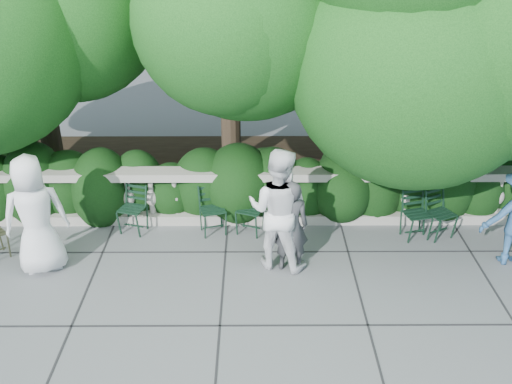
{
  "coord_description": "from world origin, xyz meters",
  "views": [
    {
      "loc": [
        -0.04,
        -7.0,
        5.13
      ],
      "look_at": [
        0.0,
        1.0,
        1.0
      ],
      "focal_mm": 40.0,
      "sensor_mm": 36.0,
      "label": 1
    }
  ],
  "objects_px": {
    "chair_f": "(418,242)",
    "chair_c": "(216,237)",
    "chair_d": "(443,240)",
    "person_woman_grey": "(291,226)",
    "person_casual_man": "(278,209)",
    "chair_b": "(131,236)",
    "chair_e": "(247,237)",
    "chair_weathered": "(0,261)",
    "person_businessman": "(35,215)"
  },
  "relations": [
    {
      "from": "chair_c",
      "to": "person_woman_grey",
      "type": "xyz_separation_m",
      "value": [
        1.2,
        -0.9,
        0.75
      ]
    },
    {
      "from": "chair_d",
      "to": "person_casual_man",
      "type": "bearing_deg",
      "value": 167.97
    },
    {
      "from": "person_businessman",
      "to": "person_woman_grey",
      "type": "height_order",
      "value": "person_businessman"
    },
    {
      "from": "chair_b",
      "to": "chair_e",
      "type": "bearing_deg",
      "value": 16.11
    },
    {
      "from": "chair_c",
      "to": "chair_e",
      "type": "xyz_separation_m",
      "value": [
        0.54,
        0.0,
        0.0
      ]
    },
    {
      "from": "person_businessman",
      "to": "chair_c",
      "type": "bearing_deg",
      "value": 179.25
    },
    {
      "from": "chair_b",
      "to": "chair_f",
      "type": "bearing_deg",
      "value": 14.73
    },
    {
      "from": "person_casual_man",
      "to": "chair_b",
      "type": "bearing_deg",
      "value": -0.55
    },
    {
      "from": "chair_d",
      "to": "person_woman_grey",
      "type": "bearing_deg",
      "value": 170.95
    },
    {
      "from": "chair_f",
      "to": "person_businessman",
      "type": "xyz_separation_m",
      "value": [
        -6.0,
        -0.73,
        0.94
      ]
    },
    {
      "from": "chair_e",
      "to": "person_woman_grey",
      "type": "distance_m",
      "value": 1.35
    },
    {
      "from": "chair_f",
      "to": "person_businessman",
      "type": "bearing_deg",
      "value": 172.81
    },
    {
      "from": "person_businessman",
      "to": "person_woman_grey",
      "type": "bearing_deg",
      "value": 160.09
    },
    {
      "from": "chair_e",
      "to": "chair_weathered",
      "type": "xyz_separation_m",
      "value": [
        -3.92,
        -0.73,
        0.0
      ]
    },
    {
      "from": "chair_e",
      "to": "person_woman_grey",
      "type": "height_order",
      "value": "person_woman_grey"
    },
    {
      "from": "chair_b",
      "to": "person_woman_grey",
      "type": "xyz_separation_m",
      "value": [
        2.66,
        -0.95,
        0.75
      ]
    },
    {
      "from": "person_woman_grey",
      "to": "person_casual_man",
      "type": "distance_m",
      "value": 0.31
    },
    {
      "from": "chair_e",
      "to": "chair_b",
      "type": "bearing_deg",
      "value": -159.64
    },
    {
      "from": "chair_c",
      "to": "chair_d",
      "type": "xyz_separation_m",
      "value": [
        3.84,
        -0.14,
        0.0
      ]
    },
    {
      "from": "chair_c",
      "to": "chair_d",
      "type": "bearing_deg",
      "value": -19.26
    },
    {
      "from": "chair_f",
      "to": "person_casual_man",
      "type": "relative_size",
      "value": 0.43
    },
    {
      "from": "chair_c",
      "to": "person_casual_man",
      "type": "height_order",
      "value": "person_casual_man"
    },
    {
      "from": "chair_b",
      "to": "chair_d",
      "type": "relative_size",
      "value": 1.0
    },
    {
      "from": "person_casual_man",
      "to": "chair_e",
      "type": "bearing_deg",
      "value": -40.91
    },
    {
      "from": "chair_weathered",
      "to": "person_businessman",
      "type": "relative_size",
      "value": 0.44
    },
    {
      "from": "chair_c",
      "to": "chair_f",
      "type": "xyz_separation_m",
      "value": [
        3.41,
        -0.17,
        0.0
      ]
    },
    {
      "from": "chair_f",
      "to": "chair_c",
      "type": "bearing_deg",
      "value": 163.02
    },
    {
      "from": "chair_e",
      "to": "chair_weathered",
      "type": "height_order",
      "value": "same"
    },
    {
      "from": "chair_f",
      "to": "chair_weathered",
      "type": "bearing_deg",
      "value": 170.56
    },
    {
      "from": "chair_b",
      "to": "person_businessman",
      "type": "bearing_deg",
      "value": -123.16
    },
    {
      "from": "person_businessman",
      "to": "chair_d",
      "type": "bearing_deg",
      "value": 166.89
    },
    {
      "from": "chair_weathered",
      "to": "person_woman_grey",
      "type": "bearing_deg",
      "value": -45.94
    },
    {
      "from": "chair_c",
      "to": "chair_weathered",
      "type": "height_order",
      "value": "same"
    },
    {
      "from": "person_businessman",
      "to": "chair_weathered",
      "type": "bearing_deg",
      "value": -32.33
    },
    {
      "from": "chair_b",
      "to": "chair_d",
      "type": "distance_m",
      "value": 5.3
    },
    {
      "from": "chair_b",
      "to": "chair_weathered",
      "type": "height_order",
      "value": "same"
    },
    {
      "from": "chair_f",
      "to": "person_woman_grey",
      "type": "bearing_deg",
      "value": -175.72
    },
    {
      "from": "chair_c",
      "to": "chair_weathered",
      "type": "bearing_deg",
      "value": 174.88
    },
    {
      "from": "chair_b",
      "to": "person_casual_man",
      "type": "bearing_deg",
      "value": -1.58
    },
    {
      "from": "person_businessman",
      "to": "person_casual_man",
      "type": "height_order",
      "value": "person_casual_man"
    },
    {
      "from": "chair_f",
      "to": "person_businessman",
      "type": "height_order",
      "value": "person_businessman"
    },
    {
      "from": "person_businessman",
      "to": "person_casual_man",
      "type": "xyz_separation_m",
      "value": [
        3.61,
        0.1,
        0.03
      ]
    },
    {
      "from": "chair_e",
      "to": "chair_weathered",
      "type": "relative_size",
      "value": 1.0
    },
    {
      "from": "chair_d",
      "to": "chair_weathered",
      "type": "distance_m",
      "value": 7.25
    },
    {
      "from": "chair_weathered",
      "to": "chair_b",
      "type": "bearing_deg",
      "value": -22.02
    },
    {
      "from": "chair_weathered",
      "to": "person_woman_grey",
      "type": "height_order",
      "value": "person_woman_grey"
    },
    {
      "from": "chair_d",
      "to": "chair_e",
      "type": "distance_m",
      "value": 3.31
    },
    {
      "from": "chair_d",
      "to": "chair_e",
      "type": "bearing_deg",
      "value": 152.31
    },
    {
      "from": "chair_f",
      "to": "person_businessman",
      "type": "relative_size",
      "value": 0.44
    },
    {
      "from": "chair_c",
      "to": "person_businessman",
      "type": "relative_size",
      "value": 0.44
    }
  ]
}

